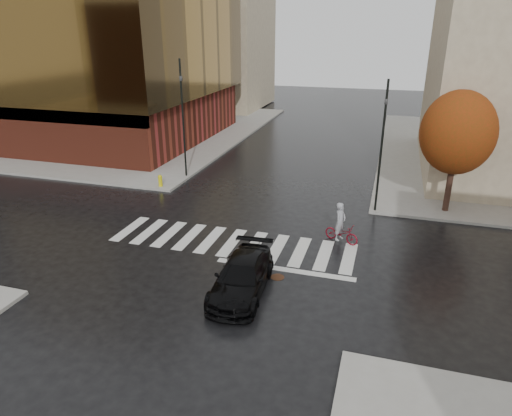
{
  "coord_description": "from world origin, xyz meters",
  "views": [
    {
      "loc": [
        6.73,
        -17.87,
        9.63
      ],
      "look_at": [
        1.26,
        0.29,
        2.0
      ],
      "focal_mm": 32.0,
      "sensor_mm": 36.0,
      "label": 1
    }
  ],
  "objects_px": {
    "sedan": "(242,277)",
    "cyclist": "(341,229)",
    "traffic_light_nw": "(183,111)",
    "fire_hydrant": "(160,180)",
    "traffic_light_ne": "(382,139)"
  },
  "relations": [
    {
      "from": "traffic_light_nw",
      "to": "traffic_light_ne",
      "type": "relative_size",
      "value": 1.08
    },
    {
      "from": "traffic_light_nw",
      "to": "fire_hydrant",
      "type": "bearing_deg",
      "value": -3.52
    },
    {
      "from": "cyclist",
      "to": "traffic_light_ne",
      "type": "relative_size",
      "value": 0.28
    },
    {
      "from": "sedan",
      "to": "cyclist",
      "type": "bearing_deg",
      "value": 57.1
    },
    {
      "from": "traffic_light_ne",
      "to": "fire_hydrant",
      "type": "relative_size",
      "value": 9.37
    },
    {
      "from": "traffic_light_ne",
      "to": "cyclist",
      "type": "bearing_deg",
      "value": 85.36
    },
    {
      "from": "sedan",
      "to": "traffic_light_nw",
      "type": "distance_m",
      "value": 15.36
    },
    {
      "from": "cyclist",
      "to": "fire_hydrant",
      "type": "relative_size",
      "value": 2.63
    },
    {
      "from": "fire_hydrant",
      "to": "cyclist",
      "type": "bearing_deg",
      "value": -20.43
    },
    {
      "from": "sedan",
      "to": "fire_hydrant",
      "type": "distance_m",
      "value": 13.25
    },
    {
      "from": "traffic_light_nw",
      "to": "sedan",
      "type": "bearing_deg",
      "value": 43.41
    },
    {
      "from": "cyclist",
      "to": "traffic_light_nw",
      "type": "xyz_separation_m",
      "value": [
        -11.23,
        6.91,
        3.82
      ]
    },
    {
      "from": "cyclist",
      "to": "sedan",
      "type": "bearing_deg",
      "value": 173.92
    },
    {
      "from": "traffic_light_nw",
      "to": "traffic_light_ne",
      "type": "distance_m",
      "value": 12.89
    },
    {
      "from": "sedan",
      "to": "cyclist",
      "type": "xyz_separation_m",
      "value": [
        3.1,
        5.55,
        0.0
      ]
    }
  ]
}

